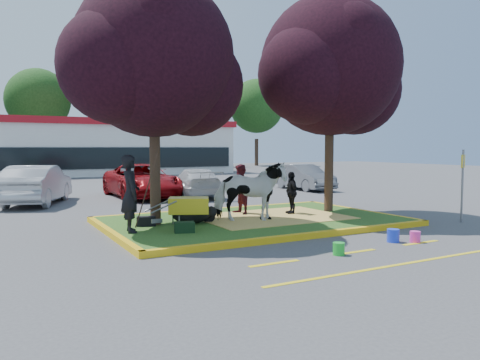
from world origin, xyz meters
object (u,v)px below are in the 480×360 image
bucket_pink (415,237)px  bucket_blue (393,236)px  calf (192,214)px  sign_post (463,178)px  cow (250,192)px  bucket_green (339,249)px  car_silver (37,185)px  handler (131,194)px  wheelbarrow (189,206)px

bucket_pink → bucket_blue: (-0.42, 0.27, 0.02)m
calf → bucket_blue: size_ratio=3.67×
bucket_pink → sign_post: bearing=21.4°
bucket_blue → sign_post: bearing=15.8°
cow → sign_post: size_ratio=0.92×
bucket_green → bucket_pink: (2.41, 0.15, 0.00)m
sign_post → bucket_pink: (-3.55, -1.39, -1.16)m
bucket_green → car_silver: size_ratio=0.06×
handler → bucket_blue: handler is taller
car_silver → handler: bearing=120.0°
sign_post → bucket_green: 6.26m
handler → bucket_blue: size_ratio=6.17×
sign_post → car_silver: size_ratio=0.46×
handler → wheelbarrow: size_ratio=1.00×
sign_post → bucket_green: sign_post is taller
bucket_green → wheelbarrow: bearing=109.9°
handler → car_silver: 8.60m
wheelbarrow → bucket_pink: bearing=-21.7°
calf → wheelbarrow: 0.29m
wheelbarrow → bucket_blue: size_ratio=6.18×
cow → handler: handler is taller
handler → calf: bearing=-67.5°
cow → handler: 3.33m
sign_post → cow: bearing=138.1°
handler → car_silver: size_ratio=0.41×
cow → bucket_green: 3.93m
wheelbarrow → bucket_green: (1.53, -4.23, -0.51)m
bucket_green → bucket_pink: bearing=3.6°
calf → bucket_pink: size_ratio=4.28×
bucket_blue → bucket_pink: bearing=-32.0°
handler → sign_post: 9.46m
calf → bucket_pink: (3.83, -4.16, -0.26)m
cow → bucket_green: cow is taller
handler → car_silver: (-1.31, 8.49, -0.33)m
bucket_pink → bucket_blue: bucket_blue is taller
bucket_green → bucket_blue: bucket_blue is taller
sign_post → car_silver: (-10.50, 10.74, -0.54)m
sign_post → bucket_blue: bearing=175.2°
wheelbarrow → calf: bearing=61.3°
cow → bucket_pink: (2.31, -3.68, -0.85)m
bucket_blue → car_silver: car_silver is taller
bucket_green → bucket_pink: 2.41m
wheelbarrow → sign_post: size_ratio=0.88×
calf → bucket_pink: bearing=-65.1°
handler → wheelbarrow: (1.70, 0.43, -0.44)m
sign_post → handler: bearing=145.7°
cow → bucket_blue: cow is taller
cow → handler: bearing=114.3°
car_silver → bucket_blue: bearing=140.0°
calf → handler: bearing=178.3°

